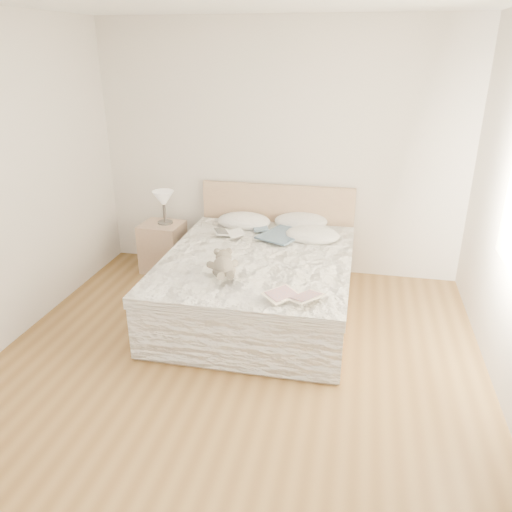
% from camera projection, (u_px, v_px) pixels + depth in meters
% --- Properties ---
extents(floor, '(4.00, 4.50, 0.00)m').
position_uv_depth(floor, '(228.00, 381.00, 3.87)').
color(floor, brown).
rests_on(floor, ground).
extents(wall_back, '(4.00, 0.02, 2.70)m').
position_uv_depth(wall_back, '(279.00, 152.00, 5.38)').
color(wall_back, beige).
rests_on(wall_back, ground).
extents(wall_front, '(4.00, 0.02, 2.70)m').
position_uv_depth(wall_front, '(0.00, 474.00, 1.32)').
color(wall_front, beige).
rests_on(wall_front, ground).
extents(bed, '(1.72, 2.14, 1.00)m').
position_uv_depth(bed, '(259.00, 280.00, 4.83)').
color(bed, tan).
rests_on(bed, floor).
extents(nightstand, '(0.47, 0.43, 0.56)m').
position_uv_depth(nightstand, '(163.00, 247.00, 5.71)').
color(nightstand, tan).
rests_on(nightstand, floor).
extents(table_lamp, '(0.30, 0.30, 0.37)m').
position_uv_depth(table_lamp, '(164.00, 201.00, 5.51)').
color(table_lamp, '#494640').
rests_on(table_lamp, nightstand).
extents(pillow_left, '(0.59, 0.42, 0.18)m').
position_uv_depth(pillow_left, '(244.00, 221.00, 5.44)').
color(pillow_left, white).
rests_on(pillow_left, bed).
extents(pillow_middle, '(0.62, 0.47, 0.17)m').
position_uv_depth(pillow_middle, '(301.00, 221.00, 5.43)').
color(pillow_middle, silver).
rests_on(pillow_middle, bed).
extents(pillow_right, '(0.56, 0.40, 0.17)m').
position_uv_depth(pillow_right, '(312.00, 235.00, 5.04)').
color(pillow_right, silver).
rests_on(pillow_right, bed).
extents(blouse, '(0.77, 0.79, 0.02)m').
position_uv_depth(blouse, '(284.00, 234.00, 5.09)').
color(blouse, '#3B5267').
rests_on(blouse, bed).
extents(photo_book, '(0.39, 0.35, 0.02)m').
position_uv_depth(photo_book, '(229.00, 233.00, 5.12)').
color(photo_book, white).
rests_on(photo_book, bed).
extents(childrens_book, '(0.47, 0.45, 0.03)m').
position_uv_depth(childrens_book, '(293.00, 296.00, 3.82)').
color(childrens_book, '#FAE9C9').
rests_on(childrens_book, bed).
extents(teddy_bear, '(0.34, 0.39, 0.17)m').
position_uv_depth(teddy_bear, '(223.00, 273.00, 4.17)').
color(teddy_bear, '#685F52').
rests_on(teddy_bear, bed).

